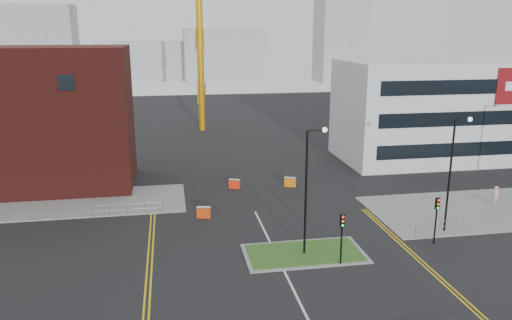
{
  "coord_description": "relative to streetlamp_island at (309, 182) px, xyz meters",
  "views": [
    {
      "loc": [
        -7.05,
        -23.69,
        15.54
      ],
      "look_at": [
        -0.11,
        15.96,
        5.0
      ],
      "focal_mm": 35.0,
      "sensor_mm": 36.0,
      "label": 1
    }
  ],
  "objects": [
    {
      "name": "ground",
      "position": [
        -2.22,
        -8.0,
        -5.41
      ],
      "size": [
        200.0,
        200.0,
        0.0
      ],
      "primitive_type": "plane",
      "color": "black",
      "rests_on": "ground"
    },
    {
      "name": "pavement_left",
      "position": [
        -22.22,
        14.0,
        -5.35
      ],
      "size": [
        28.0,
        8.0,
        0.12
      ],
      "primitive_type": "cube",
      "color": "slate",
      "rests_on": "ground"
    },
    {
      "name": "pavement_right",
      "position": [
        19.78,
        6.0,
        -5.35
      ],
      "size": [
        24.0,
        10.0,
        0.12
      ],
      "primitive_type": "cube",
      "color": "slate",
      "rests_on": "ground"
    },
    {
      "name": "island_kerb",
      "position": [
        -0.22,
        0.0,
        -5.37
      ],
      "size": [
        8.6,
        4.6,
        0.08
      ],
      "primitive_type": "cube",
      "color": "slate",
      "rests_on": "ground"
    },
    {
      "name": "grass_island",
      "position": [
        -0.22,
        0.0,
        -5.35
      ],
      "size": [
        8.0,
        4.0,
        0.12
      ],
      "primitive_type": "cube",
      "color": "#204D19",
      "rests_on": "ground"
    },
    {
      "name": "brick_building",
      "position": [
        -25.19,
        20.0,
        1.44
      ],
      "size": [
        24.2,
        10.07,
        14.24
      ],
      "color": "#4B1612",
      "rests_on": "ground"
    },
    {
      "name": "office_block",
      "position": [
        23.79,
        23.97,
        0.59
      ],
      "size": [
        25.0,
        12.2,
        12.0
      ],
      "color": "silver",
      "rests_on": "ground"
    },
    {
      "name": "streetlamp_island",
      "position": [
        0.0,
        0.0,
        0.0
      ],
      "size": [
        1.46,
        0.36,
        9.18
      ],
      "color": "black",
      "rests_on": "ground"
    },
    {
      "name": "streetlamp_right_near",
      "position": [
        12.0,
        2.0,
        0.0
      ],
      "size": [
        1.46,
        0.36,
        9.18
      ],
      "color": "black",
      "rests_on": "ground"
    },
    {
      "name": "traffic_light_island",
      "position": [
        1.78,
        -2.02,
        -2.85
      ],
      "size": [
        0.28,
        0.33,
        3.65
      ],
      "color": "black",
      "rests_on": "ground"
    },
    {
      "name": "traffic_light_right",
      "position": [
        9.78,
        -0.02,
        -2.85
      ],
      "size": [
        0.28,
        0.33,
        3.65
      ],
      "color": "black",
      "rests_on": "ground"
    },
    {
      "name": "railing_left",
      "position": [
        -13.22,
        10.0,
        -4.67
      ],
      "size": [
        6.05,
        0.05,
        1.1
      ],
      "color": "gray",
      "rests_on": "ground"
    },
    {
      "name": "railing_right",
      "position": [
        18.28,
        3.5,
        -4.63
      ],
      "size": [
        19.05,
        5.05,
        1.1
      ],
      "color": "gray",
      "rests_on": "ground"
    },
    {
      "name": "centre_line",
      "position": [
        -2.22,
        -6.0,
        -5.41
      ],
      "size": [
        0.15,
        30.0,
        0.01
      ],
      "primitive_type": "cube",
      "color": "silver",
      "rests_on": "ground"
    },
    {
      "name": "yellow_left_a",
      "position": [
        -11.22,
        2.0,
        -5.41
      ],
      "size": [
        0.12,
        24.0,
        0.01
      ],
      "primitive_type": "cube",
      "color": "gold",
      "rests_on": "ground"
    },
    {
      "name": "yellow_left_b",
      "position": [
        -10.92,
        2.0,
        -5.41
      ],
      "size": [
        0.12,
        24.0,
        0.01
      ],
      "primitive_type": "cube",
      "color": "gold",
      "rests_on": "ground"
    },
    {
      "name": "yellow_right_a",
      "position": [
        7.28,
        -2.0,
        -5.41
      ],
      "size": [
        0.12,
        20.0,
        0.01
      ],
      "primitive_type": "cube",
      "color": "gold",
      "rests_on": "ground"
    },
    {
      "name": "yellow_right_b",
      "position": [
        7.58,
        -2.0,
        -5.41
      ],
      "size": [
        0.12,
        20.0,
        0.01
      ],
      "primitive_type": "cube",
      "color": "gold",
      "rests_on": "ground"
    },
    {
      "name": "skyline_a",
      "position": [
        -42.22,
        112.0,
        5.59
      ],
      "size": [
        18.0,
        12.0,
        22.0
      ],
      "primitive_type": "cube",
      "color": "gray",
      "rests_on": "ground"
    },
    {
      "name": "skyline_b",
      "position": [
        7.78,
        122.0,
        2.59
      ],
      "size": [
        24.0,
        12.0,
        16.0
      ],
      "primitive_type": "cube",
      "color": "gray",
      "rests_on": "ground"
    },
    {
      "name": "skyline_c",
      "position": [
        42.78,
        117.0,
        8.59
      ],
      "size": [
        14.0,
        12.0,
        28.0
      ],
      "primitive_type": "cube",
      "color": "gray",
      "rests_on": "ground"
    },
    {
      "name": "skyline_d",
      "position": [
        -10.22,
        132.0,
        0.59
      ],
      "size": [
        30.0,
        12.0,
        12.0
      ],
      "primitive_type": "cube",
      "color": "gray",
      "rests_on": "ground"
    },
    {
      "name": "pedestrian",
      "position": [
        19.54,
        6.72,
        -4.47
      ],
      "size": [
        0.82,
        0.74,
        1.89
      ],
      "primitive_type": "imported",
      "rotation": [
        0.0,
        0.0,
        0.54
      ],
      "color": "pink",
      "rests_on": "ground"
    },
    {
      "name": "barrier_left",
      "position": [
        -6.78,
        8.36,
        -4.88
      ],
      "size": [
        1.22,
        0.64,
        0.98
      ],
      "color": "red",
      "rests_on": "ground"
    },
    {
      "name": "barrier_mid",
      "position": [
        -3.13,
        16.0,
        -4.9
      ],
      "size": [
        1.17,
        0.75,
        0.94
      ],
      "color": "red",
      "rests_on": "ground"
    },
    {
      "name": "barrier_right",
      "position": [
        2.54,
        15.6,
        -4.89
      ],
      "size": [
        1.21,
        0.78,
        0.97
      ],
      "color": "orange",
      "rests_on": "ground"
    }
  ]
}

